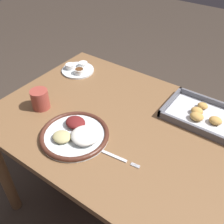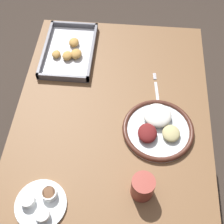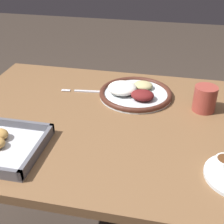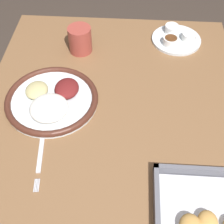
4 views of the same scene
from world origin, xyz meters
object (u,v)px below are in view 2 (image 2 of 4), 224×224
Objects in this scene: fork at (157,92)px; saucer_plate at (41,204)px; baking_tray at (69,51)px; drinking_cup at (143,187)px; dinner_plate at (158,128)px.

saucer_plate reaches higher than fork.
baking_tray reaches higher than saucer_plate.
drinking_cup is (-0.65, -0.36, 0.03)m from baking_tray.
saucer_plate is at bearing 102.66° from drinking_cup.
dinner_plate is at bearing -11.82° from drinking_cup.
baking_tray is 0.74m from drinking_cup.
saucer_plate is 0.50× the size of baking_tray.
saucer_plate is at bearing 136.84° from fork.
dinner_plate is 1.59× the size of saucer_plate.
dinner_plate reaches higher than saucer_plate.
saucer_plate is 0.73m from baking_tray.
dinner_plate is at bearing -133.01° from baking_tray.
dinner_plate is 0.27m from drinking_cup.
fork is at bearing 1.13° from dinner_plate.
dinner_plate is 0.80× the size of baking_tray.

